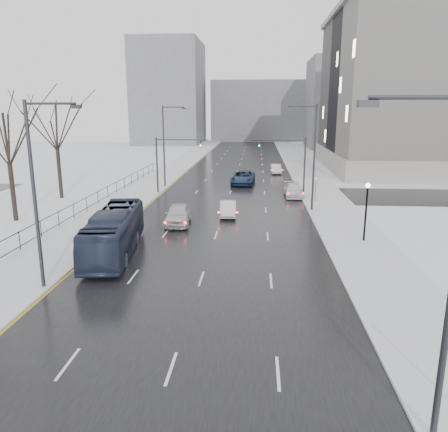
% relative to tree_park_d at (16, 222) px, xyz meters
% --- Properties ---
extents(road, '(16.00, 150.00, 0.04)m').
position_rel_tree_park_d_xyz_m(road, '(17.80, 26.00, 0.02)').
color(road, black).
rests_on(road, ground).
extents(cross_road, '(130.00, 10.00, 0.04)m').
position_rel_tree_park_d_xyz_m(cross_road, '(17.80, 14.00, 0.02)').
color(cross_road, black).
rests_on(cross_road, ground).
extents(sidewalk_left, '(5.00, 150.00, 0.16)m').
position_rel_tree_park_d_xyz_m(sidewalk_left, '(7.30, 26.00, 0.08)').
color(sidewalk_left, silver).
rests_on(sidewalk_left, ground).
extents(sidewalk_right, '(5.00, 150.00, 0.16)m').
position_rel_tree_park_d_xyz_m(sidewalk_right, '(28.30, 26.00, 0.08)').
color(sidewalk_right, silver).
rests_on(sidewalk_right, ground).
extents(park_strip, '(14.00, 150.00, 0.12)m').
position_rel_tree_park_d_xyz_m(park_strip, '(-2.20, 26.00, 0.06)').
color(park_strip, white).
rests_on(park_strip, ground).
extents(tree_park_d, '(8.75, 8.75, 12.50)m').
position_rel_tree_park_d_xyz_m(tree_park_d, '(0.00, 0.00, 0.00)').
color(tree_park_d, black).
rests_on(tree_park_d, ground).
extents(tree_park_e, '(9.45, 9.45, 13.50)m').
position_rel_tree_park_d_xyz_m(tree_park_e, '(-0.40, 10.00, 0.00)').
color(tree_park_e, black).
rests_on(tree_park_e, ground).
extents(iron_fence, '(0.06, 70.00, 1.30)m').
position_rel_tree_park_d_xyz_m(iron_fence, '(4.80, -4.00, 0.91)').
color(iron_fence, black).
rests_on(iron_fence, sidewalk_left).
extents(streetlight_r_near, '(2.95, 0.25, 10.00)m').
position_rel_tree_park_d_xyz_m(streetlight_r_near, '(25.97, -24.00, 5.62)').
color(streetlight_r_near, '#2D2D33').
rests_on(streetlight_r_near, ground).
extents(streetlight_r_mid, '(2.95, 0.25, 10.00)m').
position_rel_tree_park_d_xyz_m(streetlight_r_mid, '(25.97, 6.00, 5.62)').
color(streetlight_r_mid, '#2D2D33').
rests_on(streetlight_r_mid, ground).
extents(streetlight_l_near, '(2.95, 0.25, 10.00)m').
position_rel_tree_park_d_xyz_m(streetlight_l_near, '(9.63, -14.00, 5.62)').
color(streetlight_l_near, '#2D2D33').
rests_on(streetlight_l_near, ground).
extents(streetlight_l_far, '(2.95, 0.25, 10.00)m').
position_rel_tree_park_d_xyz_m(streetlight_l_far, '(9.63, 18.00, 5.62)').
color(streetlight_l_far, '#2D2D33').
rests_on(streetlight_l_far, ground).
extents(lamppost_r_mid, '(0.36, 0.36, 4.28)m').
position_rel_tree_park_d_xyz_m(lamppost_r_mid, '(28.80, -4.00, 2.94)').
color(lamppost_r_mid, black).
rests_on(lamppost_r_mid, sidewalk_right).
extents(mast_signal_right, '(6.10, 0.33, 6.50)m').
position_rel_tree_park_d_xyz_m(mast_signal_right, '(25.13, 14.00, 4.11)').
color(mast_signal_right, '#2D2D33').
rests_on(mast_signal_right, ground).
extents(mast_signal_left, '(6.10, 0.33, 6.50)m').
position_rel_tree_park_d_xyz_m(mast_signal_left, '(10.47, 14.00, 4.11)').
color(mast_signal_left, '#2D2D33').
rests_on(mast_signal_left, ground).
extents(no_uturn_sign, '(0.60, 0.06, 2.70)m').
position_rel_tree_park_d_xyz_m(no_uturn_sign, '(27.00, 10.00, 2.30)').
color(no_uturn_sign, '#2D2D33').
rests_on(no_uturn_sign, sidewalk_right).
extents(bldg_far_right, '(24.00, 20.00, 22.00)m').
position_rel_tree_park_d_xyz_m(bldg_far_right, '(45.80, 81.00, 11.00)').
color(bldg_far_right, slate).
rests_on(bldg_far_right, ground).
extents(bldg_far_left, '(18.00, 22.00, 28.00)m').
position_rel_tree_park_d_xyz_m(bldg_far_left, '(-4.20, 91.00, 14.00)').
color(bldg_far_left, slate).
rests_on(bldg_far_left, ground).
extents(bldg_far_center, '(30.00, 18.00, 18.00)m').
position_rel_tree_park_d_xyz_m(bldg_far_center, '(21.80, 106.00, 9.00)').
color(bldg_far_center, slate).
rests_on(bldg_far_center, ground).
extents(bus, '(3.80, 10.88, 2.97)m').
position_rel_tree_park_d_xyz_m(bus, '(11.42, -7.86, 1.52)').
color(bus, '#26314A').
rests_on(bus, road).
extents(sedan_center_near, '(2.36, 5.12, 1.70)m').
position_rel_tree_park_d_xyz_m(sedan_center_near, '(14.30, 0.10, 0.89)').
color(sedan_center_near, silver).
rests_on(sedan_center_near, road).
extents(sedan_right_near, '(1.68, 4.17, 1.35)m').
position_rel_tree_park_d_xyz_m(sedan_right_near, '(18.30, 3.42, 0.71)').
color(sedan_right_near, silver).
rests_on(sedan_right_near, road).
extents(sedan_right_cross, '(3.22, 6.33, 1.71)m').
position_rel_tree_park_d_xyz_m(sedan_right_cross, '(19.09, 20.92, 0.90)').
color(sedan_right_cross, navy).
rests_on(sedan_right_cross, road).
extents(sedan_right_far, '(2.15, 4.96, 1.42)m').
position_rel_tree_park_d_xyz_m(sedan_right_far, '(25.00, 13.02, 0.75)').
color(sedan_right_far, white).
rests_on(sedan_right_far, road).
extents(sedan_right_distant, '(1.62, 4.22, 1.37)m').
position_rel_tree_park_d_xyz_m(sedan_right_distant, '(23.78, 31.33, 0.73)').
color(sedan_right_distant, silver).
rests_on(sedan_right_distant, road).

